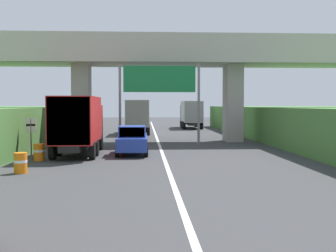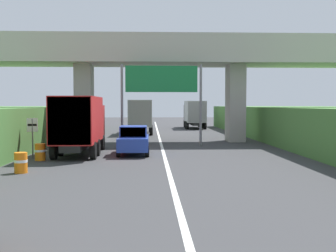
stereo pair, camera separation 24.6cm
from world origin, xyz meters
TOP-DOWN VIEW (x-y plane):
  - lane_centre_stripe at (0.00, 26.47)m, footprint 0.20×92.93m
  - overpass_bridge at (0.00, 33.08)m, footprint 40.00×4.80m
  - overhead_highway_sign at (0.00, 29.54)m, footprint 5.88×0.18m
  - speed_limit_sign at (-7.40, 22.75)m, footprint 0.60×0.08m
  - truck_red at (-4.98, 24.19)m, footprint 2.44×7.30m
  - truck_silver at (-1.80, 42.42)m, footprint 2.44×7.30m
  - truck_black at (4.76, 52.49)m, footprint 2.44×7.30m
  - car_blue at (-1.81, 24.13)m, footprint 1.86×4.10m
  - construction_barrel_2 at (-6.46, 17.39)m, footprint 0.57×0.57m
  - construction_barrel_3 at (-6.70, 21.61)m, footprint 0.57×0.57m

SIDE VIEW (x-z plane):
  - lane_centre_stripe at x=0.00m, z-range 0.00..0.01m
  - construction_barrel_2 at x=-6.46m, z-range 0.01..0.91m
  - construction_barrel_3 at x=-6.70m, z-range 0.01..0.91m
  - car_blue at x=-1.81m, z-range 0.00..1.72m
  - speed_limit_sign at x=-7.40m, z-range 0.36..2.59m
  - truck_red at x=-4.98m, z-range 0.21..3.65m
  - truck_silver at x=-1.80m, z-range 0.21..3.65m
  - truck_black at x=4.76m, z-range 0.21..3.65m
  - overhead_highway_sign at x=0.00m, z-range 1.46..7.34m
  - overpass_bridge at x=0.00m, z-range 2.21..10.59m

